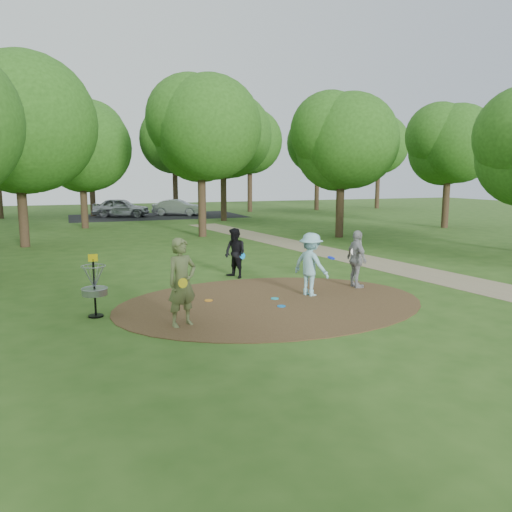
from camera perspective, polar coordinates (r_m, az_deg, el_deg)
name	(u,v)px	position (r m, az deg, el deg)	size (l,w,h in m)	color
ground	(272,303)	(13.47, 1.81, -5.39)	(100.00, 100.00, 0.00)	#2D5119
dirt_clearing	(272,303)	(13.47, 1.81, -5.35)	(8.40, 8.40, 0.02)	#47301C
footpath	(421,273)	(18.46, 18.32, -1.84)	(2.00, 40.00, 0.01)	#8C7A5B
parking_lot	(157,216)	(42.75, -11.22, 4.50)	(14.00, 8.00, 0.01)	black
player_observer_with_disc	(182,283)	(11.34, -8.46, -3.02)	(0.86, 0.72, 2.02)	#616C3E
player_throwing_with_disc	(311,264)	(14.18, 6.28, -0.97)	(1.36, 1.34, 1.80)	#8BC6D0
player_walking_with_disc	(235,253)	(16.58, -2.40, 0.32)	(0.90, 1.00, 1.67)	black
player_waiting_with_disc	(357,259)	(15.39, 11.44, -0.37)	(0.48, 1.05, 1.76)	#99999B
disc_ground_cyan	(275,298)	(13.84, 2.15, -4.87)	(0.22, 0.22, 0.02)	#17A2B9
disc_ground_blue	(281,306)	(13.06, 2.91, -5.74)	(0.22, 0.22, 0.02)	blue
disc_ground_red	(188,297)	(14.12, -7.80, -4.67)	(0.22, 0.22, 0.02)	#D21549
car_left	(121,208)	(42.49, -15.15, 5.37)	(1.82, 4.52, 1.54)	#ADADB5
car_right	(178,207)	(43.15, -8.95, 5.51)	(1.44, 4.14, 1.36)	#B5BABD
disc_ground_orange	(209,300)	(13.69, -5.44, -5.07)	(0.22, 0.22, 0.02)	orange
disc_golf_basket	(94,281)	(12.60, -18.01, -2.78)	(0.63, 0.63, 1.54)	black
tree_ring	(203,135)	(23.37, -6.06, 13.60)	(37.06, 45.62, 9.22)	#332316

